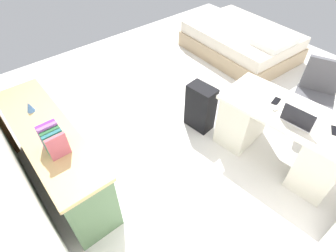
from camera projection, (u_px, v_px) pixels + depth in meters
ground_plane at (211, 113)px, 3.92m from camera, size 5.99×5.99×0.00m
desk at (281, 135)px, 3.08m from camera, size 1.51×0.82×0.75m
office_chair at (312, 101)px, 3.47m from camera, size 0.60×0.60×0.94m
credenza at (57, 156)px, 2.84m from camera, size 1.80×0.48×0.80m
bed at (241, 42)px, 4.96m from camera, size 1.95×1.47×0.58m
suitcase_black at (200, 107)px, 3.52m from camera, size 0.38×0.26×0.64m
laptop at (298, 119)px, 2.67m from camera, size 0.33×0.26×0.21m
computer_mouse at (275, 108)px, 2.85m from camera, size 0.07×0.11×0.03m
cell_phone_near_laptop at (335, 131)px, 2.62m from camera, size 0.12×0.15×0.01m
cell_phone_by_mouse at (276, 101)px, 2.94m from camera, size 0.09×0.15×0.01m
book_row at (54, 140)px, 2.32m from camera, size 0.23×0.17×0.24m
figurine_small at (29, 107)px, 2.72m from camera, size 0.08×0.08×0.11m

